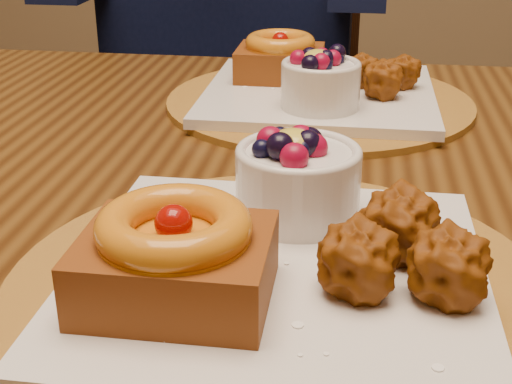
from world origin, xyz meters
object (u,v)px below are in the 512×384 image
Objects in this scene: dining_table at (302,241)px; place_setting_near at (275,251)px; place_setting_far at (317,86)px; chair_far at (255,111)px.

place_setting_near is at bearing -90.91° from dining_table.
place_setting_far is at bearing 89.92° from place_setting_near.
dining_table is at bearing -89.25° from place_setting_far.
dining_table is 0.24m from place_setting_near.
place_setting_near is 1.13m from chair_far.
place_setting_far is 0.40× the size of chair_far.
place_setting_far reaches higher than dining_table.
dining_table is 1.67× the size of chair_far.
dining_table is at bearing -83.76° from chair_far.
place_setting_near is at bearing -90.08° from place_setting_far.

